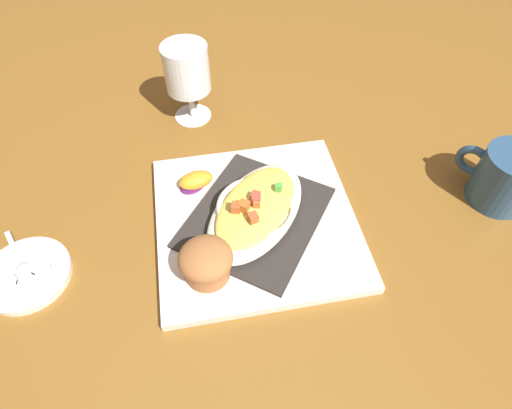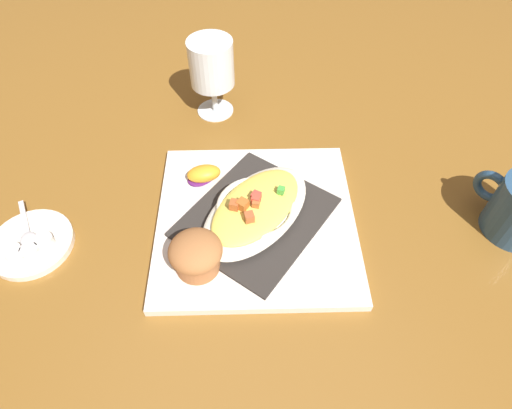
{
  "view_description": "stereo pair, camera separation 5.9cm",
  "coord_description": "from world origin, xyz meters",
  "px_view_note": "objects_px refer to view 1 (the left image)",
  "views": [
    {
      "loc": [
        -0.05,
        -0.37,
        0.5
      ],
      "look_at": [
        0.0,
        0.0,
        0.04
      ],
      "focal_mm": 30.12,
      "sensor_mm": 36.0,
      "label": 1
    },
    {
      "loc": [
        0.01,
        -0.37,
        0.5
      ],
      "look_at": [
        0.0,
        0.0,
        0.04
      ],
      "focal_mm": 30.12,
      "sensor_mm": 36.0,
      "label": 2
    }
  ],
  "objects_px": {
    "spoon": "(22,267)",
    "creamer_cup_0": "(10,287)",
    "gratin_dish": "(256,209)",
    "coffee_mug": "(503,178)",
    "creamer_saucer": "(27,275)",
    "square_plate": "(256,221)",
    "orange_garnish": "(195,181)",
    "stemmed_glass": "(187,73)",
    "muffin": "(206,262)",
    "creamer_cup_1": "(29,284)",
    "creamer_cup_2": "(42,270)"
  },
  "relations": [
    {
      "from": "stemmed_glass",
      "to": "creamer_cup_2",
      "type": "xyz_separation_m",
      "value": [
        -0.2,
        -0.3,
        -0.07
      ]
    },
    {
      "from": "spoon",
      "to": "creamer_cup_2",
      "type": "height_order",
      "value": "creamer_cup_2"
    },
    {
      "from": "coffee_mug",
      "to": "spoon",
      "type": "height_order",
      "value": "coffee_mug"
    },
    {
      "from": "coffee_mug",
      "to": "stemmed_glass",
      "type": "relative_size",
      "value": 0.74
    },
    {
      "from": "muffin",
      "to": "spoon",
      "type": "bearing_deg",
      "value": 170.25
    },
    {
      "from": "stemmed_glass",
      "to": "spoon",
      "type": "xyz_separation_m",
      "value": [
        -0.23,
        -0.29,
        -0.08
      ]
    },
    {
      "from": "gratin_dish",
      "to": "spoon",
      "type": "height_order",
      "value": "gratin_dish"
    },
    {
      "from": "square_plate",
      "to": "gratin_dish",
      "type": "xyz_separation_m",
      "value": [
        -0.0,
        -0.0,
        0.03
      ]
    },
    {
      "from": "gratin_dish",
      "to": "creamer_saucer",
      "type": "distance_m",
      "value": 0.31
    },
    {
      "from": "square_plate",
      "to": "creamer_cup_1",
      "type": "xyz_separation_m",
      "value": [
        -0.3,
        -0.07,
        0.01
      ]
    },
    {
      "from": "square_plate",
      "to": "creamer_cup_2",
      "type": "relative_size",
      "value": 11.69
    },
    {
      "from": "spoon",
      "to": "creamer_cup_0",
      "type": "relative_size",
      "value": 3.62
    },
    {
      "from": "orange_garnish",
      "to": "creamer_saucer",
      "type": "xyz_separation_m",
      "value": [
        -0.23,
        -0.12,
        -0.02
      ]
    },
    {
      "from": "muffin",
      "to": "creamer_saucer",
      "type": "xyz_separation_m",
      "value": [
        -0.24,
        0.03,
        -0.04
      ]
    },
    {
      "from": "gratin_dish",
      "to": "muffin",
      "type": "xyz_separation_m",
      "value": [
        -0.07,
        -0.08,
        0.01
      ]
    },
    {
      "from": "coffee_mug",
      "to": "creamer_saucer",
      "type": "xyz_separation_m",
      "value": [
        -0.67,
        -0.05,
        -0.03
      ]
    },
    {
      "from": "orange_garnish",
      "to": "coffee_mug",
      "type": "relative_size",
      "value": 0.61
    },
    {
      "from": "stemmed_glass",
      "to": "creamer_cup_0",
      "type": "relative_size",
      "value": 5.7
    },
    {
      "from": "creamer_cup_0",
      "to": "creamer_cup_2",
      "type": "relative_size",
      "value": 1.0
    },
    {
      "from": "square_plate",
      "to": "creamer_cup_0",
      "type": "distance_m",
      "value": 0.33
    },
    {
      "from": "coffee_mug",
      "to": "spoon",
      "type": "bearing_deg",
      "value": -176.24
    },
    {
      "from": "gratin_dish",
      "to": "spoon",
      "type": "xyz_separation_m",
      "value": [
        -0.31,
        -0.04,
        -0.02
      ]
    },
    {
      "from": "gratin_dish",
      "to": "creamer_cup_0",
      "type": "bearing_deg",
      "value": -167.64
    },
    {
      "from": "creamer_saucer",
      "to": "square_plate",
      "type": "bearing_deg",
      "value": 8.57
    },
    {
      "from": "muffin",
      "to": "creamer_cup_2",
      "type": "bearing_deg",
      "value": 171.95
    },
    {
      "from": "muffin",
      "to": "creamer_cup_2",
      "type": "distance_m",
      "value": 0.21
    },
    {
      "from": "square_plate",
      "to": "creamer_cup_1",
      "type": "distance_m",
      "value": 0.31
    },
    {
      "from": "muffin",
      "to": "creamer_cup_1",
      "type": "distance_m",
      "value": 0.23
    },
    {
      "from": "gratin_dish",
      "to": "coffee_mug",
      "type": "relative_size",
      "value": 2.16
    },
    {
      "from": "muffin",
      "to": "coffee_mug",
      "type": "bearing_deg",
      "value": 11.07
    },
    {
      "from": "muffin",
      "to": "spoon",
      "type": "height_order",
      "value": "muffin"
    },
    {
      "from": "creamer_saucer",
      "to": "creamer_cup_0",
      "type": "height_order",
      "value": "creamer_cup_0"
    },
    {
      "from": "square_plate",
      "to": "orange_garnish",
      "type": "bearing_deg",
      "value": 137.89
    },
    {
      "from": "gratin_dish",
      "to": "creamer_cup_0",
      "type": "relative_size",
      "value": 9.16
    },
    {
      "from": "stemmed_glass",
      "to": "creamer_cup_0",
      "type": "xyz_separation_m",
      "value": [
        -0.24,
        -0.32,
        -0.07
      ]
    },
    {
      "from": "muffin",
      "to": "stemmed_glass",
      "type": "relative_size",
      "value": 0.5
    },
    {
      "from": "coffee_mug",
      "to": "creamer_cup_2",
      "type": "bearing_deg",
      "value": -175.08
    },
    {
      "from": "creamer_saucer",
      "to": "creamer_cup_2",
      "type": "relative_size",
      "value": 4.73
    },
    {
      "from": "square_plate",
      "to": "spoon",
      "type": "relative_size",
      "value": 3.22
    },
    {
      "from": "spoon",
      "to": "creamer_cup_0",
      "type": "distance_m",
      "value": 0.03
    },
    {
      "from": "muffin",
      "to": "square_plate",
      "type": "bearing_deg",
      "value": 47.74
    },
    {
      "from": "creamer_cup_0",
      "to": "square_plate",
      "type": "bearing_deg",
      "value": 12.37
    },
    {
      "from": "coffee_mug",
      "to": "square_plate",
      "type": "bearing_deg",
      "value": -179.26
    },
    {
      "from": "orange_garnish",
      "to": "coffee_mug",
      "type": "distance_m",
      "value": 0.45
    },
    {
      "from": "square_plate",
      "to": "spoon",
      "type": "xyz_separation_m",
      "value": [
        -0.31,
        -0.04,
        0.01
      ]
    },
    {
      "from": "spoon",
      "to": "creamer_cup_1",
      "type": "relative_size",
      "value": 3.62
    },
    {
      "from": "stemmed_glass",
      "to": "creamer_saucer",
      "type": "distance_m",
      "value": 0.39
    },
    {
      "from": "muffin",
      "to": "creamer_cup_2",
      "type": "relative_size",
      "value": 2.85
    },
    {
      "from": "creamer_saucer",
      "to": "spoon",
      "type": "height_order",
      "value": "spoon"
    },
    {
      "from": "creamer_cup_1",
      "to": "creamer_cup_2",
      "type": "height_order",
      "value": "same"
    }
  ]
}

